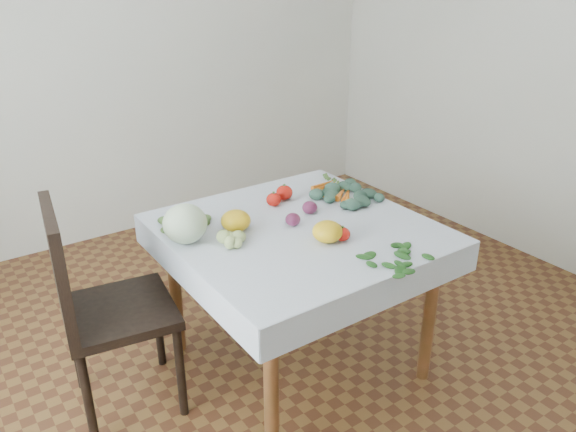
# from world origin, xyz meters

# --- Properties ---
(ground) EXTENTS (4.00, 4.00, 0.00)m
(ground) POSITION_xyz_m (0.00, 0.00, 0.00)
(ground) COLOR brown
(back_wall) EXTENTS (4.00, 0.04, 2.70)m
(back_wall) POSITION_xyz_m (0.00, 2.00, 1.35)
(back_wall) COLOR silver
(back_wall) RESTS_ON ground
(table) EXTENTS (1.00, 1.00, 0.75)m
(table) POSITION_xyz_m (0.00, 0.00, 0.65)
(table) COLOR brown
(table) RESTS_ON ground
(tablecloth) EXTENTS (1.12, 1.12, 0.01)m
(tablecloth) POSITION_xyz_m (0.00, 0.00, 0.75)
(tablecloth) COLOR white
(tablecloth) RESTS_ON table
(chair) EXTENTS (0.51, 0.51, 1.00)m
(chair) POSITION_xyz_m (-0.88, 0.23, 0.57)
(chair) COLOR black
(chair) RESTS_ON ground
(cabbage) EXTENTS (0.23, 0.23, 0.17)m
(cabbage) POSITION_xyz_m (-0.48, 0.16, 0.84)
(cabbage) COLOR silver
(cabbage) RESTS_ON tablecloth
(tomato_a) EXTENTS (0.10, 0.10, 0.07)m
(tomato_a) POSITION_xyz_m (0.13, 0.31, 0.79)
(tomato_a) COLOR red
(tomato_a) RESTS_ON tablecloth
(tomato_b) EXTENTS (0.09, 0.09, 0.07)m
(tomato_b) POSITION_xyz_m (0.04, 0.27, 0.79)
(tomato_b) COLOR red
(tomato_b) RESTS_ON tablecloth
(tomato_c) EXTENTS (0.10, 0.10, 0.07)m
(tomato_c) POSITION_xyz_m (0.06, -0.18, 0.79)
(tomato_c) COLOR red
(tomato_c) RESTS_ON tablecloth
(tomato_d) EXTENTS (0.09, 0.09, 0.06)m
(tomato_d) POSITION_xyz_m (0.08, -0.22, 0.79)
(tomato_d) COLOR red
(tomato_d) RESTS_ON tablecloth
(heirloom_back) EXTENTS (0.17, 0.17, 0.09)m
(heirloom_back) POSITION_xyz_m (-0.25, 0.13, 0.80)
(heirloom_back) COLOR yellow
(heirloom_back) RESTS_ON tablecloth
(heirloom_front) EXTENTS (0.17, 0.17, 0.09)m
(heirloom_front) POSITION_xyz_m (0.02, -0.19, 0.80)
(heirloom_front) COLOR yellow
(heirloom_front) RESTS_ON tablecloth
(onion_a) EXTENTS (0.08, 0.08, 0.06)m
(onion_a) POSITION_xyz_m (0.13, 0.09, 0.79)
(onion_a) COLOR #501637
(onion_a) RESTS_ON tablecloth
(onion_b) EXTENTS (0.09, 0.09, 0.06)m
(onion_b) POSITION_xyz_m (-0.01, 0.03, 0.79)
(onion_b) COLOR #501637
(onion_b) RESTS_ON tablecloth
(tomatillo_cluster) EXTENTS (0.17, 0.11, 0.05)m
(tomatillo_cluster) POSITION_xyz_m (-0.35, 0.03, 0.78)
(tomatillo_cluster) COLOR #C0CE77
(tomatillo_cluster) RESTS_ON tablecloth
(carrot_bunch) EXTENTS (0.19, 0.32, 0.03)m
(carrot_bunch) POSITION_xyz_m (0.41, 0.23, 0.77)
(carrot_bunch) COLOR orange
(carrot_bunch) RESTS_ON tablecloth
(kale_bunch) EXTENTS (0.33, 0.30, 0.04)m
(kale_bunch) POSITION_xyz_m (0.39, 0.13, 0.78)
(kale_bunch) COLOR #335341
(kale_bunch) RESTS_ON tablecloth
(basil_bunch) EXTENTS (0.27, 0.23, 0.01)m
(basil_bunch) POSITION_xyz_m (0.13, -0.48, 0.76)
(basil_bunch) COLOR #1C561B
(basil_bunch) RESTS_ON tablecloth
(dill_bunch) EXTENTS (0.24, 0.18, 0.02)m
(dill_bunch) POSITION_xyz_m (-0.41, 0.30, 0.77)
(dill_bunch) COLOR #537B38
(dill_bunch) RESTS_ON tablecloth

